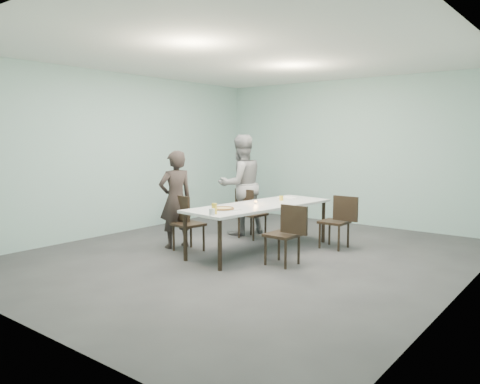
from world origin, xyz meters
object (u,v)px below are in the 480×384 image
Objects in this scene: beer_glass at (214,209)px; amber_tumbler at (281,198)px; chair_far_left at (249,210)px; pizza at (223,209)px; table at (260,208)px; diner_near at (176,199)px; side_plate at (235,209)px; water_tumbler at (212,212)px; chair_far_right at (339,218)px; tealight at (256,203)px; chair_near_left at (185,219)px; chair_near_right at (287,231)px; diner_far at (241,185)px.

beer_glass is 1.88× the size of amber_tumbler.
chair_far_left reaches higher than pizza.
table is 1.17m from beer_glass.
side_plate is (1.27, -0.02, -0.04)m from diner_near.
table is 1.26m from water_tumbler.
water_tumbler is (0.18, -0.45, 0.03)m from pizza.
diner_near is at bearing 155.48° from water_tumbler.
beer_glass reaches higher than chair_far_left.
chair_far_left is at bearing 113.37° from water_tumbler.
pizza is 0.48m from water_tumbler.
chair_far_right is at bearing 44.49° from table.
side_plate is at bearing 95.88° from water_tumbler.
diner_near reaches higher than beer_glass.
chair_far_right reaches higher than pizza.
chair_far_left is 2.56× the size of pizza.
diner_near is at bearing -151.68° from tealight.
tealight is (0.90, 0.68, 0.27)m from chair_near_left.
tealight is (-0.12, 1.14, -0.05)m from beer_glass.
chair_near_right is at bearing 85.32° from chair_far_right.
chair_near_right reaches higher than pizza.
chair_far_right is 5.80× the size of beer_glass.
pizza is 0.18m from side_plate.
chair_far_right is (1.89, 1.61, 0.00)m from chair_near_left.
side_plate reaches higher than table.
chair_near_right is 15.54× the size of tealight.
table is 14.91× the size of side_plate.
table is 1.45× the size of diner_far.
side_plate is at bearing -89.08° from amber_tumbler.
chair_near_left is 2.56× the size of pizza.
chair_near_right reaches higher than table.
diner_far is 20.60× the size of water_tumbler.
table is 1.31m from chair_far_right.
amber_tumbler is at bearing 86.01° from pizza.
tealight is (0.69, -0.73, 0.27)m from chair_far_left.
chair_far_left is 15.54× the size of tealight.
side_plate is at bearing 15.22° from chair_near_right.
beer_glass is (0.02, -0.49, 0.07)m from side_plate.
chair_far_left is 0.83m from amber_tumbler.
chair_near_left is at bearing 152.30° from water_tumbler.
chair_near_right is at bearing -33.69° from chair_far_left.
chair_near_left is at bearing -143.02° from tealight.
amber_tumbler is (-0.04, 1.75, -0.03)m from beer_glass.
side_plate is (0.79, -1.37, 0.25)m from chair_far_left.
tealight is (1.16, 0.63, -0.03)m from diner_near.
chair_far_right is 4.83× the size of side_plate.
chair_far_right is at bearing 43.29° from tealight.
diner_near is 1.32m from tealight.
water_tumbler is (1.33, -0.60, -0.00)m from diner_near.
chair_far_right is 2.56× the size of pizza.
chair_far_right is 2.67m from diner_near.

